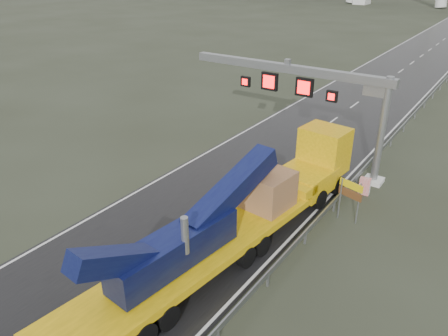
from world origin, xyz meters
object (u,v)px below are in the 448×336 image
Objects in this scene: striped_barrier at (365,186)px; heavy_haul_truck at (252,205)px; sign_gantry at (314,90)px; exit_sign_pair at (350,193)px.

heavy_haul_truck is at bearing -118.59° from striped_barrier.
striped_barrier is at bearing -21.84° from sign_gantry.
striped_barrier is (3.53, 8.08, -1.35)m from heavy_haul_truck.
heavy_haul_truck is 8.91m from striped_barrier.
striped_barrier is (-0.20, 3.63, -1.22)m from exit_sign_pair.
sign_gantry is 10.73m from heavy_haul_truck.
sign_gantry reaches higher than heavy_haul_truck.
sign_gantry is at bearing 147.68° from exit_sign_pair.
sign_gantry is at bearing 153.16° from striped_barrier.
sign_gantry reaches higher than striped_barrier.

